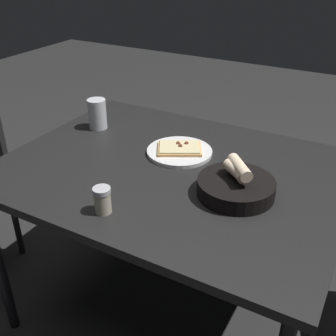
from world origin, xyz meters
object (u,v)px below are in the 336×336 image
object	(u,v)px
beer_glass	(97,115)
pepper_shaker	(103,201)
pizza_plate	(180,151)
dining_table	(172,181)
bread_basket	(237,185)

from	to	relation	value
beer_glass	pepper_shaker	bearing A→B (deg)	-51.22
pizza_plate	pepper_shaker	world-z (taller)	pepper_shaker
dining_table	pizza_plate	bearing A→B (deg)	103.39
pizza_plate	pepper_shaker	distance (m)	0.44
bread_basket	pepper_shaker	world-z (taller)	bread_basket
beer_glass	dining_table	bearing A→B (deg)	-18.92
pizza_plate	beer_glass	xyz separation A→B (m)	(-0.41, 0.04, 0.05)
bread_basket	pizza_plate	bearing A→B (deg)	150.01
bread_basket	beer_glass	size ratio (longest dim) A/B	1.94
pizza_plate	beer_glass	world-z (taller)	beer_glass
pizza_plate	pepper_shaker	xyz separation A→B (m)	(-0.02, -0.44, 0.03)
pizza_plate	beer_glass	bearing A→B (deg)	173.97
bread_basket	pepper_shaker	size ratio (longest dim) A/B	2.99
bread_basket	pepper_shaker	bearing A→B (deg)	-138.11
bread_basket	pepper_shaker	distance (m)	0.41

